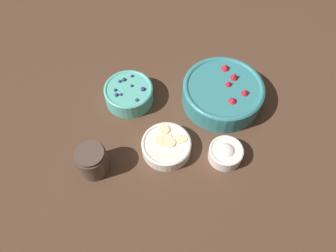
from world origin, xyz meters
name	(u,v)px	position (x,y,z in m)	size (l,w,h in m)	color
ground_plane	(172,132)	(0.00, 0.00, 0.00)	(4.00, 4.00, 0.00)	#4C3323
bowl_strawberries	(223,92)	(-0.21, -0.02, 0.04)	(0.26, 0.26, 0.10)	teal
bowl_blueberries	(129,93)	(0.05, -0.19, 0.04)	(0.16, 0.16, 0.07)	#56B7A8
bowl_bananas	(166,146)	(0.05, 0.04, 0.03)	(0.15, 0.15, 0.04)	white
bowl_cream	(226,153)	(-0.09, 0.16, 0.03)	(0.10, 0.10, 0.05)	white
jar_chocolate	(93,161)	(0.26, -0.02, 0.04)	(0.09, 0.09, 0.10)	#4C3D33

